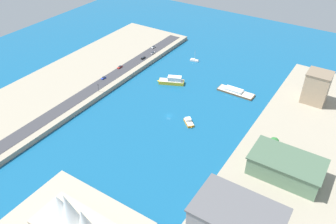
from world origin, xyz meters
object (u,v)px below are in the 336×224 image
(terminal_long_green, at_px, (286,167))
(warehouse_low_gray, at_px, (237,222))
(pickup_red, at_px, (120,67))
(sailboat_small_white, at_px, (194,60))
(barge_flat_brown, at_px, (235,92))
(opera_landmark, at_px, (70,216))
(hatchback_blue, at_px, (104,78))
(suv_black, at_px, (143,58))
(traffic_light_waterfront, at_px, (98,87))
(ferry_yellow_fast, at_px, (172,81))
(sedan_silver, at_px, (153,53))
(water_taxi_orange, at_px, (189,122))
(van_white, at_px, (153,47))
(apartment_midrise_tan, at_px, (316,87))

(terminal_long_green, relative_size, warehouse_low_gray, 0.98)
(terminal_long_green, bearing_deg, pickup_red, -17.10)
(sailboat_small_white, bearing_deg, barge_flat_brown, 150.35)
(opera_landmark, bearing_deg, hatchback_blue, -54.69)
(suv_black, distance_m, traffic_light_waterfront, 62.96)
(ferry_yellow_fast, xyz_separation_m, sedan_silver, (40.02, -30.45, 1.92))
(hatchback_blue, bearing_deg, sedan_silver, -96.83)
(ferry_yellow_fast, bearing_deg, traffic_light_waterfront, 50.66)
(ferry_yellow_fast, relative_size, water_taxi_orange, 2.16)
(hatchback_blue, bearing_deg, van_white, -90.38)
(sedan_silver, relative_size, opera_landmark, 0.13)
(warehouse_low_gray, distance_m, traffic_light_waterfront, 148.20)
(sailboat_small_white, xyz_separation_m, warehouse_low_gray, (-103.54, 147.90, 10.98))
(ferry_yellow_fast, relative_size, terminal_long_green, 0.56)
(ferry_yellow_fast, bearing_deg, apartment_midrise_tan, -164.06)
(van_white, distance_m, opera_landmark, 198.23)
(terminal_long_green, bearing_deg, water_taxi_orange, -12.86)
(warehouse_low_gray, bearing_deg, apartment_midrise_tan, -91.21)
(barge_flat_brown, bearing_deg, warehouse_low_gray, 113.31)
(sailboat_small_white, distance_m, terminal_long_green, 149.05)
(suv_black, bearing_deg, apartment_midrise_tan, -175.40)
(ferry_yellow_fast, height_order, hatchback_blue, ferry_yellow_fast)
(barge_flat_brown, xyz_separation_m, van_white, (94.95, -26.65, 3.21))
(suv_black, bearing_deg, ferry_yellow_fast, 156.98)
(ferry_yellow_fast, distance_m, opera_landmark, 144.63)
(ferry_yellow_fast, height_order, suv_black, ferry_yellow_fast)
(pickup_red, bearing_deg, barge_flat_brown, -167.57)
(apartment_midrise_tan, distance_m, van_white, 149.37)
(warehouse_low_gray, xyz_separation_m, opera_landmark, (66.60, 37.16, -2.54))
(sedan_silver, relative_size, suv_black, 0.96)
(terminal_long_green, height_order, apartment_midrise_tan, apartment_midrise_tan)
(barge_flat_brown, xyz_separation_m, hatchback_blue, (95.41, 42.67, 3.20))
(sailboat_small_white, bearing_deg, hatchback_blue, 59.59)
(hatchback_blue, relative_size, suv_black, 0.88)
(terminal_long_green, bearing_deg, sedan_silver, -30.06)
(hatchback_blue, bearing_deg, ferry_yellow_fast, -148.90)
(terminal_long_green, height_order, pickup_red, terminal_long_green)
(water_taxi_orange, height_order, terminal_long_green, terminal_long_green)
(terminal_long_green, distance_m, van_white, 180.78)
(water_taxi_orange, bearing_deg, van_white, -43.42)
(water_taxi_orange, height_order, sedan_silver, sedan_silver)
(warehouse_low_gray, xyz_separation_m, pickup_red, (147.00, -96.68, -7.48))
(sailboat_small_white, bearing_deg, van_white, 4.57)
(barge_flat_brown, xyz_separation_m, sedan_silver, (88.36, -16.18, 3.23))
(ferry_yellow_fast, relative_size, sedan_silver, 4.57)
(van_white, bearing_deg, pickup_red, 88.48)
(van_white, bearing_deg, traffic_light_waterfront, 96.37)
(barge_flat_brown, bearing_deg, apartment_midrise_tan, -164.53)
(barge_flat_brown, height_order, water_taxi_orange, water_taxi_orange)
(sedan_silver, xyz_separation_m, traffic_light_waterfront, (-3.03, 75.58, 3.37))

